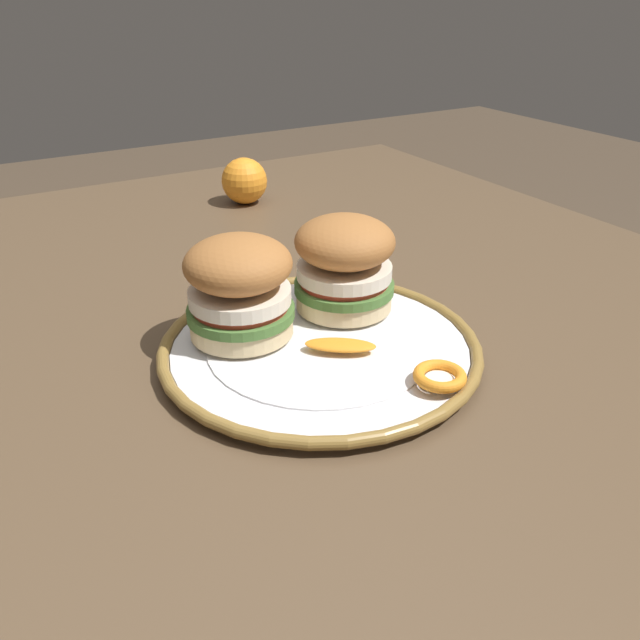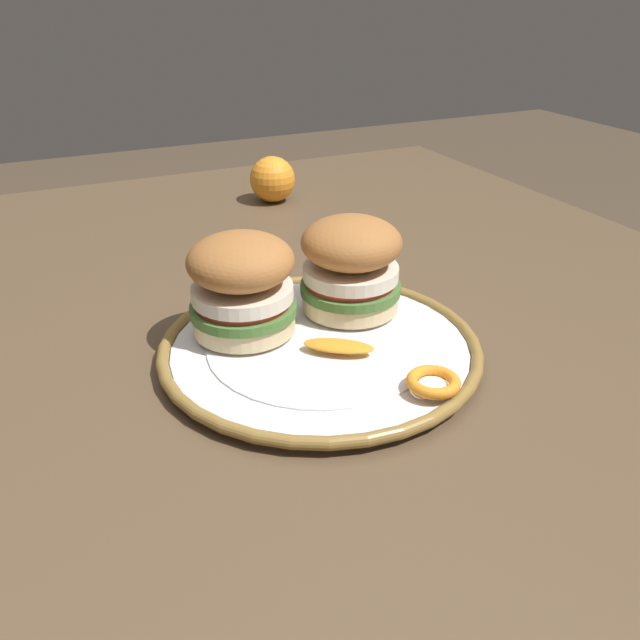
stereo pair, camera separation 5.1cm
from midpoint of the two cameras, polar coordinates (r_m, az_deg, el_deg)
name	(u,v)px [view 2 (the right image)]	position (r m, az deg, el deg)	size (l,w,h in m)	color
dining_table	(340,381)	(0.77, 3.62, -5.35)	(1.28, 1.03, 0.73)	brown
dinner_plate	(320,347)	(0.64, 2.26, -2.45)	(0.32, 0.32, 0.02)	white
sandwich_half_left	(242,283)	(0.64, -4.58, 3.18)	(0.11, 0.11, 0.10)	beige
sandwich_half_right	(352,263)	(0.68, 4.97, 4.92)	(0.13, 0.13, 0.10)	beige
orange_peel_curled	(433,382)	(0.58, 12.36, -5.39)	(0.05, 0.05, 0.01)	orange
orange_peel_strip_long	(339,346)	(0.62, 3.98, -2.33)	(0.06, 0.07, 0.01)	orange
whole_orange	(272,179)	(1.09, -2.83, 12.16)	(0.07, 0.07, 0.07)	orange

